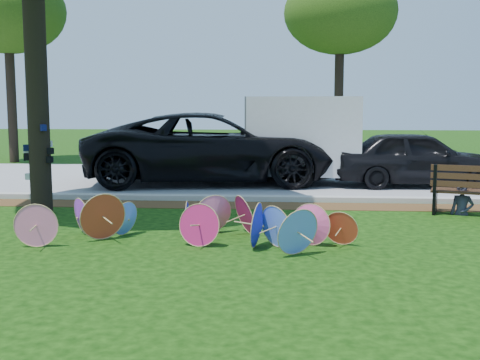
{
  "coord_description": "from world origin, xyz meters",
  "views": [
    {
      "loc": [
        1.27,
        -8.87,
        2.28
      ],
      "look_at": [
        0.5,
        2.0,
        0.9
      ],
      "focal_mm": 45.0,
      "sensor_mm": 36.0,
      "label": 1
    }
  ],
  "objects_px": {
    "parasol_pile": "(201,221)",
    "person_left": "(463,184)",
    "cargo_trailer": "(305,135)",
    "dark_pickup": "(417,159)",
    "black_van": "(213,148)"
  },
  "relations": [
    {
      "from": "parasol_pile",
      "to": "person_left",
      "type": "height_order",
      "value": "person_left"
    },
    {
      "from": "cargo_trailer",
      "to": "parasol_pile",
      "type": "bearing_deg",
      "value": -99.72
    },
    {
      "from": "dark_pickup",
      "to": "person_left",
      "type": "relative_size",
      "value": 3.58
    },
    {
      "from": "cargo_trailer",
      "to": "black_van",
      "type": "bearing_deg",
      "value": -174.35
    },
    {
      "from": "dark_pickup",
      "to": "black_van",
      "type": "bearing_deg",
      "value": 85.43
    },
    {
      "from": "dark_pickup",
      "to": "cargo_trailer",
      "type": "height_order",
      "value": "cargo_trailer"
    },
    {
      "from": "person_left",
      "to": "dark_pickup",
      "type": "bearing_deg",
      "value": 106.27
    },
    {
      "from": "black_van",
      "to": "person_left",
      "type": "relative_size",
      "value": 5.7
    },
    {
      "from": "person_left",
      "to": "black_van",
      "type": "bearing_deg",
      "value": 157.09
    },
    {
      "from": "dark_pickup",
      "to": "cargo_trailer",
      "type": "relative_size",
      "value": 1.47
    },
    {
      "from": "cargo_trailer",
      "to": "dark_pickup",
      "type": "bearing_deg",
      "value": -1.46
    },
    {
      "from": "black_van",
      "to": "cargo_trailer",
      "type": "bearing_deg",
      "value": -96.2
    },
    {
      "from": "black_van",
      "to": "dark_pickup",
      "type": "xyz_separation_m",
      "value": [
        5.72,
        -0.32,
        -0.23
      ]
    },
    {
      "from": "cargo_trailer",
      "to": "person_left",
      "type": "distance_m",
      "value": 5.66
    },
    {
      "from": "parasol_pile",
      "to": "cargo_trailer",
      "type": "xyz_separation_m",
      "value": [
        1.98,
        7.53,
        1.04
      ]
    }
  ]
}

